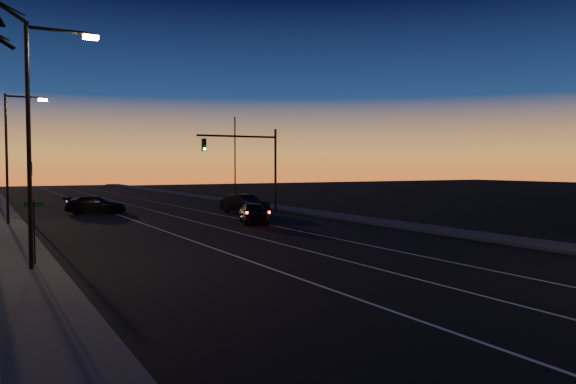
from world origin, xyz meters
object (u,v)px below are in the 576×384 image
right_car (244,204)px  lead_car (253,213)px  cross_car (96,205)px  signal_mast (250,155)px

right_car → lead_car: bearing=-110.2°
right_car → cross_car: right_car is taller
lead_car → cross_car: size_ratio=0.95×
lead_car → cross_car: bearing=120.5°
signal_mast → right_car: 4.13m
signal_mast → right_car: bearing=-142.6°
signal_mast → cross_car: signal_mast is taller
lead_car → cross_car: lead_car is taller
cross_car → signal_mast: bearing=-24.5°
lead_car → right_car: 7.96m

